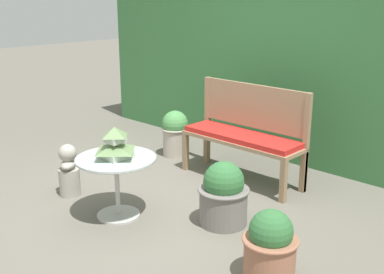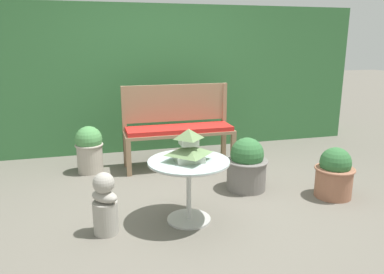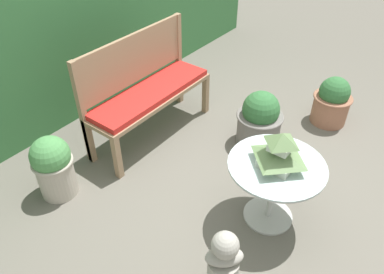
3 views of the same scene
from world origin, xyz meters
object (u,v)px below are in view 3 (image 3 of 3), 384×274
object	(u,v)px
pagoda_birdhouse	(280,152)
potted_plant_path_edge	(332,102)
garden_bust	(224,264)
potted_plant_bench_left	(259,120)
patio_table	(275,176)
potted_plant_table_near	(53,166)
garden_bench	(151,97)

from	to	relation	value
pagoda_birdhouse	potted_plant_path_edge	distance (m)	1.72
garden_bust	potted_plant_bench_left	distance (m)	1.71
patio_table	pagoda_birdhouse	distance (m)	0.25
potted_plant_table_near	patio_table	bearing A→B (deg)	-61.59
potted_plant_bench_left	potted_plant_path_edge	size ratio (longest dim) A/B	1.09
garden_bench	garden_bust	bearing A→B (deg)	-123.25
garden_bench	patio_table	distance (m)	1.57
patio_table	pagoda_birdhouse	size ratio (longest dim) A/B	2.23
pagoda_birdhouse	potted_plant_bench_left	size ratio (longest dim) A/B	0.56
patio_table	potted_plant_path_edge	world-z (taller)	patio_table
garden_bust	potted_plant_table_near	bearing A→B (deg)	140.51
garden_bench	potted_plant_table_near	xyz separation A→B (m)	(-1.16, 0.09, -0.16)
garden_bust	pagoda_birdhouse	bearing A→B (deg)	49.56
pagoda_birdhouse	potted_plant_path_edge	size ratio (longest dim) A/B	0.61
patio_table	potted_plant_table_near	size ratio (longest dim) A/B	1.25
potted_plant_table_near	garden_bench	bearing A→B (deg)	-4.57
potted_plant_bench_left	potted_plant_path_edge	xyz separation A→B (m)	(0.83, -0.45, -0.02)
potted_plant_path_edge	garden_bench	bearing A→B (deg)	134.26
pagoda_birdhouse	potted_plant_table_near	xyz separation A→B (m)	(-0.89, 1.64, -0.41)
patio_table	potted_plant_path_edge	xyz separation A→B (m)	(1.66, 0.13, -0.21)
potted_plant_table_near	potted_plant_bench_left	distance (m)	2.02
patio_table	garden_bust	bearing A→B (deg)	-176.83
pagoda_birdhouse	potted_plant_table_near	bearing A→B (deg)	118.41
pagoda_birdhouse	garden_bust	xyz separation A→B (m)	(-0.77, -0.04, -0.45)
garden_bench	potted_plant_path_edge	size ratio (longest dim) A/B	2.62
patio_table	pagoda_birdhouse	bearing A→B (deg)	63.43
pagoda_birdhouse	potted_plant_bench_left	world-z (taller)	pagoda_birdhouse
garden_bench	patio_table	size ratio (longest dim) A/B	1.92
garden_bust	potted_plant_path_edge	size ratio (longest dim) A/B	1.02
garden_bust	potted_plant_path_edge	bearing A→B (deg)	50.45
pagoda_birdhouse	garden_bench	bearing A→B (deg)	79.89
garden_bench	pagoda_birdhouse	xyz separation A→B (m)	(-0.28, -1.55, 0.25)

